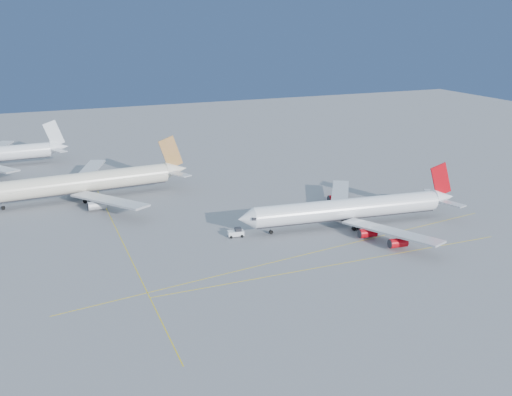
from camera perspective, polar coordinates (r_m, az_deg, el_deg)
name	(u,v)px	position (r m, az deg, el deg)	size (l,w,h in m)	color
ground	(296,245)	(144.15, 3.99, -4.74)	(500.00, 500.00, 0.00)	slate
taxiway_lines	(232,245)	(144.21, -2.40, -4.70)	(118.86, 140.00, 0.02)	yellow
airliner_virgin	(352,209)	(157.95, 9.59, -1.07)	(64.43, 57.60, 15.89)	white
airliner_etihad	(85,182)	(186.34, -16.74, 1.51)	(67.89, 62.56, 17.71)	beige
pushback_tug	(236,233)	(149.18, -1.99, -3.47)	(4.39, 3.04, 2.32)	white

